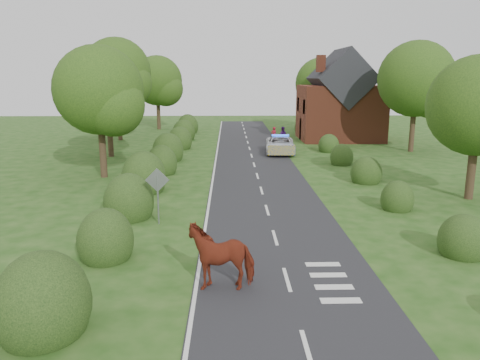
{
  "coord_description": "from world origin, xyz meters",
  "views": [
    {
      "loc": [
        -1.85,
        -18.0,
        6.45
      ],
      "look_at": [
        -1.31,
        5.06,
        1.3
      ],
      "focal_mm": 35.0,
      "sensor_mm": 36.0,
      "label": 1
    }
  ],
  "objects_px": {
    "road_sign": "(157,188)",
    "police_van": "(280,145)",
    "pedestrian_red": "(274,135)",
    "cow": "(221,259)",
    "pedestrian_purple": "(282,136)"
  },
  "relations": [
    {
      "from": "road_sign",
      "to": "pedestrian_red",
      "type": "relative_size",
      "value": 1.54
    },
    {
      "from": "road_sign",
      "to": "police_van",
      "type": "xyz_separation_m",
      "value": [
        7.5,
        19.37,
        -0.93
      ]
    },
    {
      "from": "police_van",
      "to": "pedestrian_purple",
      "type": "distance_m",
      "value": 5.02
    },
    {
      "from": "pedestrian_red",
      "to": "road_sign",
      "type": "bearing_deg",
      "value": 49.98
    },
    {
      "from": "cow",
      "to": "pedestrian_red",
      "type": "distance_m",
      "value": 31.65
    },
    {
      "from": "police_van",
      "to": "pedestrian_purple",
      "type": "relative_size",
      "value": 3.11
    },
    {
      "from": "cow",
      "to": "pedestrian_purple",
      "type": "relative_size",
      "value": 1.37
    },
    {
      "from": "pedestrian_purple",
      "to": "cow",
      "type": "bearing_deg",
      "value": 86.22
    },
    {
      "from": "cow",
      "to": "pedestrian_red",
      "type": "relative_size",
      "value": 1.45
    },
    {
      "from": "police_van",
      "to": "pedestrian_red",
      "type": "height_order",
      "value": "pedestrian_red"
    },
    {
      "from": "pedestrian_red",
      "to": "pedestrian_purple",
      "type": "distance_m",
      "value": 1.05
    },
    {
      "from": "pedestrian_purple",
      "to": "road_sign",
      "type": "bearing_deg",
      "value": 77.43
    },
    {
      "from": "cow",
      "to": "police_van",
      "type": "relative_size",
      "value": 0.44
    },
    {
      "from": "road_sign",
      "to": "pedestrian_purple",
      "type": "distance_m",
      "value": 25.7
    },
    {
      "from": "pedestrian_purple",
      "to": "police_van",
      "type": "bearing_deg",
      "value": 87.57
    }
  ]
}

